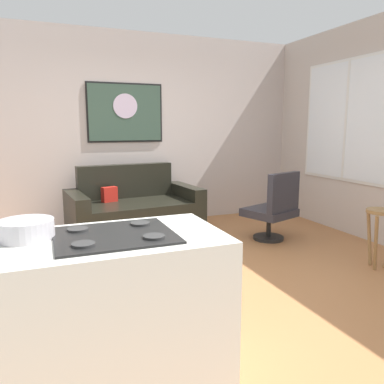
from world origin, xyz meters
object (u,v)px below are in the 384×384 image
object	(u,v)px
armchair	(274,208)
bar_stool	(380,224)
wall_painting	(125,113)
mixing_bowl	(26,230)
couch	(134,212)
coffee_table	(156,229)

from	to	relation	value
armchair	bar_stool	size ratio (longest dim) A/B	1.44
bar_stool	wall_painting	world-z (taller)	wall_painting
armchair	mixing_bowl	world-z (taller)	mixing_bowl
couch	bar_stool	xyz separation A→B (m)	(2.07, -2.18, 0.16)
coffee_table	armchair	bearing A→B (deg)	6.82
couch	bar_stool	bearing A→B (deg)	-46.52
wall_painting	coffee_table	bearing A→B (deg)	-92.36
mixing_bowl	wall_painting	bearing A→B (deg)	70.36
coffee_table	bar_stool	distance (m)	2.33
couch	mixing_bowl	world-z (taller)	mixing_bowl
coffee_table	armchair	size ratio (longest dim) A/B	1.05
couch	armchair	size ratio (longest dim) A/B	2.01
wall_painting	couch	bearing A→B (deg)	-94.20
mixing_bowl	wall_painting	distance (m)	3.82
coffee_table	bar_stool	size ratio (longest dim) A/B	1.52
wall_painting	bar_stool	bearing A→B (deg)	-53.66
couch	coffee_table	distance (m)	1.16
coffee_table	wall_painting	world-z (taller)	wall_painting
couch	coffee_table	bearing A→B (deg)	-91.45
coffee_table	armchair	distance (m)	1.64
coffee_table	mixing_bowl	xyz separation A→B (m)	(-1.19, -1.80, 0.58)
bar_stool	mixing_bowl	world-z (taller)	mixing_bowl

